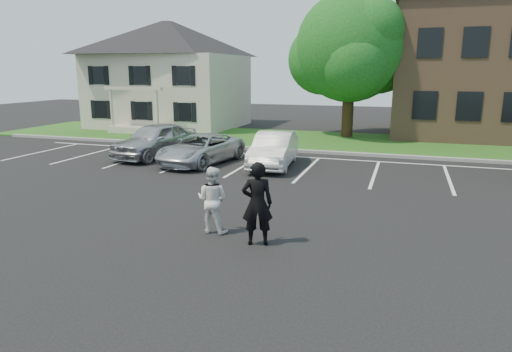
{
  "coord_description": "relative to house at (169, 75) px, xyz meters",
  "views": [
    {
      "loc": [
        3.87,
        -10.74,
        4.11
      ],
      "look_at": [
        0.0,
        1.0,
        1.25
      ],
      "focal_mm": 32.0,
      "sensor_mm": 36.0,
      "label": 1
    }
  ],
  "objects": [
    {
      "name": "stall_lines",
      "position": [
        14.4,
        -11.02,
        -3.82
      ],
      "size": [
        34.0,
        5.36,
        0.01
      ],
      "color": "silver",
      "rests_on": "ground"
    },
    {
      "name": "man_white_shirt",
      "position": [
        12.27,
        -20.34,
        -2.96
      ],
      "size": [
        0.89,
        0.72,
        1.74
      ],
      "primitive_type": "imported",
      "rotation": [
        0.0,
        0.0,
        3.07
      ],
      "color": "white",
      "rests_on": "ground"
    },
    {
      "name": "ground_plane",
      "position": [
        13.0,
        -19.97,
        -3.83
      ],
      "size": [
        90.0,
        90.0,
        0.0
      ],
      "primitive_type": "plane",
      "color": "black",
      "rests_on": "ground"
    },
    {
      "name": "car_silver_west",
      "position": [
        5.37,
        -11.4,
        -3.0
      ],
      "size": [
        2.83,
        5.16,
        1.66
      ],
      "primitive_type": "imported",
      "rotation": [
        0.0,
        0.0,
        -0.18
      ],
      "color": "#B0B0B5",
      "rests_on": "ground"
    },
    {
      "name": "house",
      "position": [
        0.0,
        0.0,
        0.0
      ],
      "size": [
        10.3,
        9.22,
        7.6
      ],
      "color": "#BCB19C",
      "rests_on": "ground"
    },
    {
      "name": "grass_strip",
      "position": [
        13.0,
        -3.97,
        -3.79
      ],
      "size": [
        44.0,
        8.0,
        0.08
      ],
      "primitive_type": "cube",
      "color": "#1E5018",
      "rests_on": "ground"
    },
    {
      "name": "car_silver_minivan",
      "position": [
        8.14,
        -12.19,
        -3.17
      ],
      "size": [
        3.02,
        5.09,
        1.33
      ],
      "primitive_type": "imported",
      "rotation": [
        0.0,
        0.0,
        -0.18
      ],
      "color": "#B4B7BC",
      "rests_on": "ground"
    },
    {
      "name": "man_black_suit",
      "position": [
        13.63,
        -20.8,
        -2.81
      ],
      "size": [
        0.87,
        0.72,
        2.04
      ],
      "primitive_type": "imported",
      "rotation": [
        0.0,
        0.0,
        3.5
      ],
      "color": "black",
      "rests_on": "ground"
    },
    {
      "name": "car_white_sedan",
      "position": [
        11.45,
        -11.79,
        -3.09
      ],
      "size": [
        2.01,
        4.63,
        1.48
      ],
      "primitive_type": "imported",
      "rotation": [
        0.0,
        0.0,
        0.1
      ],
      "color": "silver",
      "rests_on": "ground"
    },
    {
      "name": "tree",
      "position": [
        13.45,
        -1.71,
        1.52
      ],
      "size": [
        7.8,
        7.2,
        8.8
      ],
      "color": "black",
      "rests_on": "ground"
    },
    {
      "name": "curb",
      "position": [
        13.0,
        -7.97,
        -3.75
      ],
      "size": [
        40.0,
        0.3,
        0.15
      ],
      "primitive_type": "cube",
      "color": "gray",
      "rests_on": "ground"
    }
  ]
}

